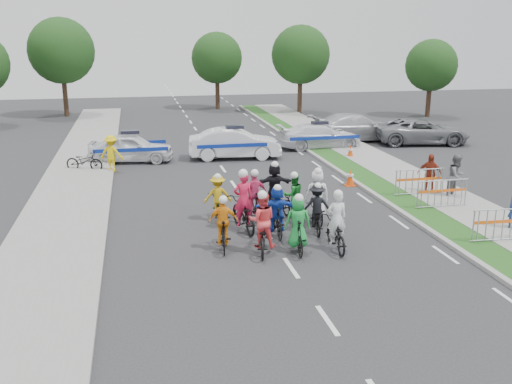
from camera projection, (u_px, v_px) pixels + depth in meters
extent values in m
plane|color=#28282B|center=(291.00, 268.00, 15.48)|extent=(90.00, 90.00, 0.00)
cube|color=gray|center=(387.00, 203.00, 21.20)|extent=(0.20, 60.00, 0.12)
cube|color=#254A18|center=(405.00, 202.00, 21.35)|extent=(1.20, 60.00, 0.11)
cube|color=gray|center=(448.00, 199.00, 21.71)|extent=(2.40, 60.00, 0.13)
cube|color=gray|center=(62.00, 224.00, 18.86)|extent=(3.00, 60.00, 0.13)
imported|color=black|center=(335.00, 234.00, 16.72)|extent=(0.75, 1.85, 0.95)
imported|color=white|center=(337.00, 218.00, 16.54)|extent=(0.60, 0.42, 1.59)
sphere|color=white|center=(338.00, 194.00, 16.29)|extent=(0.27, 0.27, 0.27)
imported|color=black|center=(297.00, 235.00, 16.53)|extent=(0.64, 1.73, 1.02)
imported|color=green|center=(298.00, 221.00, 16.36)|extent=(0.79, 0.56, 1.53)
sphere|color=white|center=(299.00, 198.00, 16.13)|extent=(0.26, 0.26, 0.26)
imported|color=black|center=(262.00, 236.00, 16.50)|extent=(0.99, 1.94, 0.97)
imported|color=#FD464C|center=(262.00, 220.00, 16.32)|extent=(0.89, 0.75, 1.62)
sphere|color=white|center=(262.00, 195.00, 16.07)|extent=(0.28, 0.28, 0.28)
imported|color=black|center=(223.00, 234.00, 16.69)|extent=(0.63, 1.64, 0.96)
imported|color=#FF9F1A|center=(223.00, 221.00, 16.53)|extent=(0.88, 0.45, 1.44)
sphere|color=white|center=(223.00, 200.00, 16.30)|extent=(0.25, 0.25, 0.25)
imported|color=black|center=(316.00, 219.00, 18.23)|extent=(0.83, 1.69, 0.85)
imported|color=black|center=(317.00, 205.00, 18.06)|extent=(0.99, 0.67, 1.42)
sphere|color=white|center=(318.00, 186.00, 17.84)|extent=(0.25, 0.25, 0.25)
imported|color=black|center=(276.00, 221.00, 17.87)|extent=(0.50, 1.62, 0.97)
imported|color=#1840B8|center=(277.00, 208.00, 17.71)|extent=(1.36, 0.47, 1.45)
sphere|color=white|center=(277.00, 188.00, 17.48)|extent=(0.25, 0.25, 0.25)
imported|color=black|center=(243.00, 214.00, 18.35)|extent=(0.99, 2.09, 1.06)
imported|color=#DF1B44|center=(243.00, 199.00, 18.16)|extent=(0.70, 0.51, 1.76)
sphere|color=white|center=(243.00, 174.00, 17.88)|extent=(0.30, 0.30, 0.30)
imported|color=black|center=(316.00, 207.00, 19.10)|extent=(0.65, 1.86, 1.09)
imported|color=white|center=(317.00, 194.00, 18.93)|extent=(0.84, 0.58, 1.64)
sphere|color=white|center=(318.00, 172.00, 18.68)|extent=(0.28, 0.28, 0.28)
imported|color=black|center=(293.00, 208.00, 19.29)|extent=(0.86, 1.78, 0.90)
imported|color=#157824|center=(293.00, 195.00, 19.11)|extent=(0.81, 0.67, 1.49)
sphere|color=white|center=(294.00, 175.00, 18.88)|extent=(0.26, 0.26, 0.26)
imported|color=black|center=(254.00, 205.00, 19.34)|extent=(0.80, 1.78, 1.03)
imported|color=#E9407B|center=(254.00, 193.00, 19.17)|extent=(0.96, 0.54, 1.55)
sphere|color=white|center=(255.00, 173.00, 18.93)|extent=(0.27, 0.27, 0.27)
imported|color=black|center=(218.00, 208.00, 19.31)|extent=(0.60, 1.65, 0.86)
imported|color=gold|center=(218.00, 195.00, 19.14)|extent=(0.94, 0.55, 1.43)
sphere|color=white|center=(218.00, 177.00, 18.92)|extent=(0.25, 0.25, 0.25)
imported|color=black|center=(274.00, 196.00, 20.50)|extent=(0.52, 1.73, 1.03)
imported|color=black|center=(274.00, 184.00, 20.34)|extent=(1.45, 0.49, 1.55)
sphere|color=white|center=(275.00, 165.00, 20.10)|extent=(0.27, 0.27, 0.27)
imported|color=white|center=(131.00, 148.00, 28.14)|extent=(4.33, 2.33, 1.40)
imported|color=white|center=(235.00, 144.00, 28.88)|extent=(4.78, 2.11, 1.52)
imported|color=white|center=(319.00, 136.00, 31.51)|extent=(4.63, 1.91, 1.34)
imported|color=#ADADB2|center=(355.00, 127.00, 33.67)|extent=(5.67, 2.73, 1.59)
imported|color=slate|center=(422.00, 131.00, 32.70)|extent=(5.60, 3.32, 1.46)
imported|color=slate|center=(456.00, 177.00, 21.78)|extent=(1.06, 1.00, 1.73)
imported|color=maroon|center=(430.00, 174.00, 22.41)|extent=(1.00, 0.86, 1.61)
imported|color=yellow|center=(112.00, 154.00, 26.04)|extent=(1.24, 0.98, 1.69)
cube|color=#F24C0C|center=(350.00, 185.00, 23.85)|extent=(0.40, 0.40, 0.03)
cone|color=#F24C0C|center=(350.00, 178.00, 23.76)|extent=(0.36, 0.36, 0.70)
cylinder|color=silver|center=(350.00, 175.00, 23.73)|extent=(0.29, 0.29, 0.08)
cube|color=#F24C0C|center=(350.00, 158.00, 29.08)|extent=(0.40, 0.40, 0.03)
cone|color=#F24C0C|center=(350.00, 152.00, 28.99)|extent=(0.36, 0.36, 0.70)
cylinder|color=silver|center=(351.00, 150.00, 28.96)|extent=(0.29, 0.29, 0.08)
imported|color=black|center=(84.00, 161.00, 26.28)|extent=(1.87, 1.22, 0.93)
cylinder|color=#382619|center=(300.00, 93.00, 45.11)|extent=(0.36, 0.36, 3.25)
sphere|color=#103414|center=(301.00, 55.00, 44.33)|extent=(4.55, 4.55, 4.55)
cylinder|color=#382619|center=(429.00, 99.00, 43.23)|extent=(0.36, 0.36, 2.75)
sphere|color=#103414|center=(431.00, 65.00, 42.56)|extent=(3.85, 3.85, 3.85)
cylinder|color=#382619|center=(65.00, 93.00, 43.33)|extent=(0.36, 0.36, 3.50)
sphere|color=#103414|center=(61.00, 51.00, 42.49)|extent=(4.90, 4.90, 4.90)
cylinder|color=#382619|center=(217.00, 91.00, 47.70)|extent=(0.36, 0.36, 3.00)
sphere|color=#103414|center=(217.00, 58.00, 46.98)|extent=(4.20, 4.20, 4.20)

